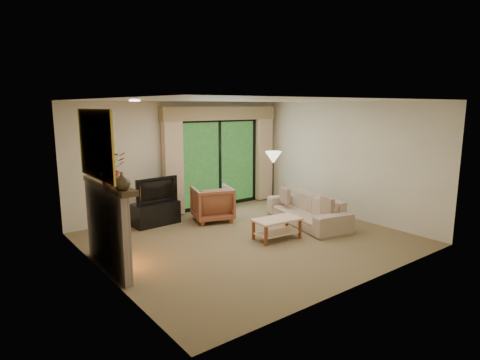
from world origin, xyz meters
TOP-DOWN VIEW (x-y plane):
  - floor at (0.00, 0.00)m, footprint 5.50×5.50m
  - ceiling at (0.00, 0.00)m, footprint 5.50×5.50m
  - wall_back at (0.00, 2.50)m, footprint 5.00×0.00m
  - wall_front at (0.00, -2.50)m, footprint 5.00×0.00m
  - wall_left at (-2.75, 0.00)m, footprint 0.00×5.00m
  - wall_right at (2.75, 0.00)m, footprint 0.00×5.00m
  - fireplace at (-2.63, 0.20)m, footprint 0.24×1.70m
  - mirror at (-2.71, 0.20)m, footprint 0.07×1.45m
  - sliding_door at (1.00, 2.45)m, footprint 2.26×0.10m
  - curtain_left at (-0.35, 2.34)m, footprint 0.45×0.18m
  - curtain_right at (2.35, 2.34)m, footprint 0.45×0.18m
  - cornice at (1.00, 2.36)m, footprint 3.20×0.24m
  - media_console at (-1.00, 1.95)m, footprint 1.00×0.50m
  - tv at (-1.00, 1.95)m, footprint 0.96×0.18m
  - armchair at (0.14, 1.49)m, footprint 1.03×1.05m
  - sofa at (1.61, 0.04)m, footprint 1.29×2.24m
  - pillow_near at (1.54, -0.57)m, footprint 0.17×0.37m
  - pillow_far at (1.54, 0.65)m, footprint 0.17×0.36m
  - coffee_table at (0.40, -0.32)m, footprint 0.95×0.58m
  - floor_lamp at (1.71, 1.25)m, footprint 0.43×0.43m
  - vase at (-2.61, -0.46)m, footprint 0.30×0.30m
  - branches at (-2.61, -0.04)m, footprint 0.51×0.46m

SIDE VIEW (x-z plane):
  - floor at x=0.00m, z-range 0.00..0.00m
  - coffee_table at x=0.40m, z-range 0.00..0.41m
  - media_console at x=-1.00m, z-range 0.00..0.49m
  - sofa at x=1.61m, z-range 0.00..0.62m
  - armchair at x=0.14m, z-range 0.00..0.76m
  - pillow_far at x=1.54m, z-range 0.34..0.69m
  - pillow_near at x=1.54m, z-range 0.34..0.70m
  - fireplace at x=-2.63m, z-range 0.00..1.37m
  - floor_lamp at x=1.71m, z-range 0.00..1.45m
  - tv at x=-1.00m, z-range 0.49..1.04m
  - sliding_door at x=1.00m, z-range 0.02..2.18m
  - curtain_left at x=-0.35m, z-range 0.02..2.38m
  - curtain_right at x=2.35m, z-range 0.02..2.38m
  - wall_back at x=0.00m, z-range -1.20..3.80m
  - wall_front at x=0.00m, z-range -1.20..3.80m
  - wall_left at x=-2.75m, z-range -1.20..3.80m
  - wall_right at x=2.75m, z-range -1.20..3.80m
  - vase at x=-2.61m, z-range 1.37..1.62m
  - branches at x=-2.61m, z-range 1.37..1.85m
  - mirror at x=-2.71m, z-range 1.44..2.46m
  - cornice at x=1.00m, z-range 2.16..2.48m
  - ceiling at x=0.00m, z-range 2.60..2.60m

